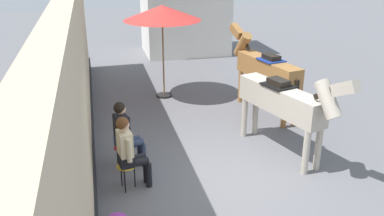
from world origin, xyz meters
name	(u,v)px	position (x,y,z in m)	size (l,w,h in m)	color
ground_plane	(191,120)	(0.00, 3.00, 0.00)	(40.00, 40.00, 0.00)	slate
pub_facade_wall	(78,88)	(-2.55, 1.50, 1.54)	(0.34, 14.00, 3.40)	#CCB793
distant_cottage	(185,7)	(1.40, 9.97, 1.80)	(3.40, 2.60, 3.50)	silver
seated_visitor_near	(129,149)	(-1.76, 0.23, 0.78)	(0.61, 0.48, 1.39)	gold
seated_visitor_far	(125,132)	(-1.76, 0.98, 0.78)	(0.61, 0.48, 1.39)	red
saddled_horse_near	(285,102)	(1.42, 0.84, 1.16)	(1.11, 2.91, 2.06)	#B2A899
saddled_horse_far	(265,68)	(1.97, 3.17, 1.16)	(0.92, 2.96, 2.06)	#9E6B38
cafe_parasol	(162,13)	(-0.34, 4.89, 2.36)	(2.10, 2.10, 2.58)	black
satchel_bag	(130,144)	(-1.62, 1.83, 0.10)	(0.28, 0.12, 0.20)	black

